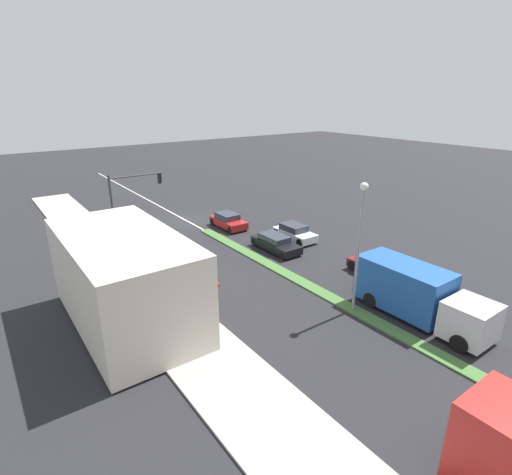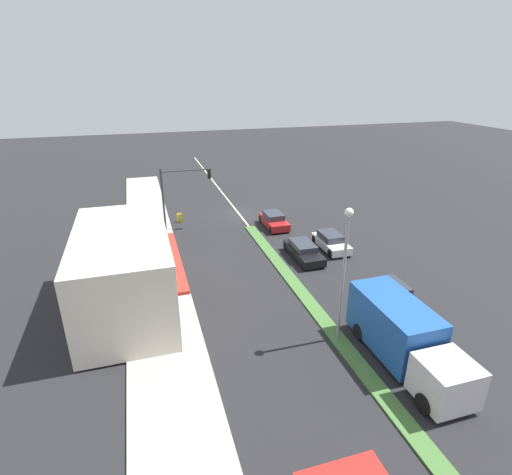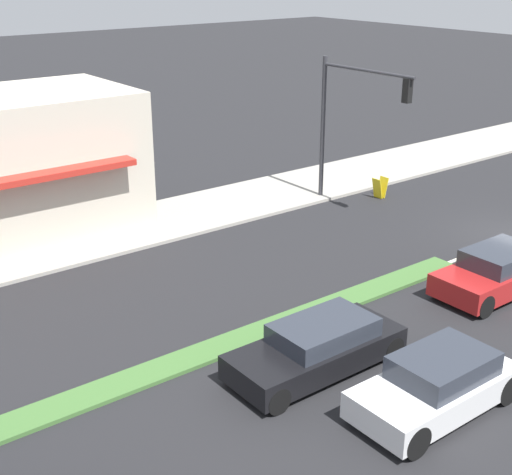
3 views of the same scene
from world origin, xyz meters
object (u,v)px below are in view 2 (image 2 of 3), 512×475
Objects in this scene: street_lamp at (345,259)px; hatchback_red at (274,220)px; pedestrian at (151,261)px; traffic_signal_main at (179,188)px; warning_aframe_sign at (180,218)px; sedan_maroon at (393,294)px; delivery_truck at (404,336)px; suv_black at (304,251)px; van_white at (331,242)px.

hatchback_red is at bearing -97.40° from street_lamp.
street_lamp is 4.43× the size of pedestrian.
hatchback_red is (-8.32, 1.92, -3.26)m from traffic_signal_main.
pedestrian reaches higher than hatchback_red.
street_lamp is 8.80× the size of warning_aframe_sign.
sedan_maroon is at bearing 100.85° from hatchback_red.
street_lamp is 22.08m from warning_aframe_sign.
street_lamp is at bearing -48.58° from delivery_truck.
warning_aframe_sign is 0.11× the size of delivery_truck.
delivery_truck is (-8.32, 21.35, -2.43)m from traffic_signal_main.
hatchback_red is (0.00, -19.43, -0.83)m from delivery_truck.
van_white is at bearing -161.54° from suv_black.
warning_aframe_sign is 24.72m from delivery_truck.
street_lamp reaches higher than suv_black.
pedestrian is at bearing -30.17° from sedan_maroon.
delivery_truck is (-8.26, 23.27, 1.04)m from warning_aframe_sign.
sedan_maroon reaches higher than warning_aframe_sign.
warning_aframe_sign is 14.88m from van_white.
sedan_maroon is at bearing 149.83° from pedestrian.
pedestrian is 10.67m from warning_aframe_sign.
van_white reaches higher than warning_aframe_sign.
suv_black is at bearing -102.53° from street_lamp.
sedan_maroon is (-11.06, 18.45, 0.20)m from warning_aframe_sign.
hatchback_red is at bearing -90.00° from delivery_truck.
sedan_maroon is at bearing 90.00° from van_white.
hatchback_red is 6.72m from van_white.
pedestrian is 0.37× the size of suv_black.
street_lamp is 1.66× the size of suv_black.
traffic_signal_main is 1.43× the size of sedan_maroon.
van_white is 8.50m from sedan_maroon.
street_lamp reaches higher than van_white.
suv_black is (-11.42, 0.70, -0.39)m from pedestrian.
warning_aframe_sign is at bearing -59.05° from sedan_maroon.
van_white is at bearing 138.05° from warning_aframe_sign.
van_white is (-2.80, 6.10, 0.00)m from hatchback_red.
traffic_signal_main is 19.85m from street_lamp.
delivery_truck is at bearing 59.87° from sedan_maroon.
traffic_signal_main reaches higher than sedan_maroon.
traffic_signal_main reaches higher than delivery_truck.
pedestrian is at bearing 0.95° from van_white.
traffic_signal_main is 9.14m from hatchback_red.
traffic_signal_main is at bearing -72.01° from street_lamp.
pedestrian is at bearing 29.04° from hatchback_red.
sedan_maroon is at bearing -155.00° from street_lamp.
delivery_truck reaches higher than hatchback_red.
pedestrian is 17.38m from delivery_truck.
hatchback_red is 14.87m from sedan_maroon.
van_white is at bearing 114.64° from hatchback_red.
warning_aframe_sign is at bearing -107.24° from pedestrian.
delivery_truck is (-11.42, 13.09, 0.47)m from pedestrian.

